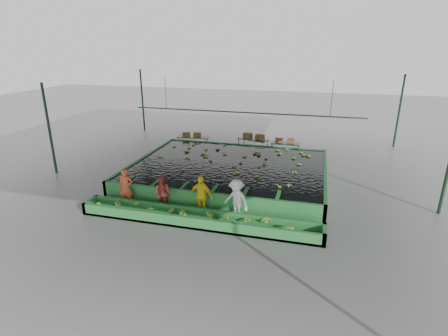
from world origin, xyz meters
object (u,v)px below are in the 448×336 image
(worker_d, at_px, (236,200))
(box_stack_mid, at_px, (254,139))
(box_stack_left, at_px, (192,137))
(box_stack_right, at_px, (285,143))
(packing_table_right, at_px, (285,149))
(flotation_tank, at_px, (229,172))
(sorting_trough, at_px, (198,218))
(worker_c, at_px, (201,196))
(packing_table_left, at_px, (193,143))
(packing_table_mid, at_px, (253,145))
(worker_b, at_px, (163,194))
(worker_a, at_px, (126,188))

(worker_d, height_order, box_stack_mid, worker_d)
(box_stack_left, distance_m, box_stack_right, 6.26)
(worker_d, bearing_deg, packing_table_right, 107.72)
(flotation_tank, xyz_separation_m, sorting_trough, (0.00, -5.10, -0.20))
(worker_d, bearing_deg, worker_c, -155.92)
(worker_d, distance_m, packing_table_left, 10.50)
(packing_table_mid, height_order, box_stack_left, box_stack_left)
(packing_table_left, bearing_deg, worker_b, -78.22)
(packing_table_right, height_order, box_stack_mid, box_stack_mid)
(sorting_trough, relative_size, packing_table_mid, 4.97)
(worker_a, height_order, packing_table_right, worker_a)
(worker_c, bearing_deg, worker_a, -171.34)
(worker_c, xyz_separation_m, box_stack_right, (2.53, 9.50, -0.03))
(packing_table_mid, distance_m, box_stack_right, 2.16)
(packing_table_left, bearing_deg, worker_a, -89.15)
(packing_table_left, xyz_separation_m, box_stack_right, (6.17, 0.37, 0.38))
(box_stack_left, xyz_separation_m, box_stack_right, (6.24, 0.45, -0.10))
(box_stack_mid, bearing_deg, worker_a, -112.10)
(worker_a, distance_m, worker_c, 3.50)
(sorting_trough, relative_size, worker_b, 6.37)
(packing_table_right, bearing_deg, packing_table_mid, 173.57)
(worker_b, xyz_separation_m, box_stack_left, (-1.98, 9.05, 0.16))
(sorting_trough, height_order, packing_table_mid, packing_table_mid)
(worker_c, xyz_separation_m, worker_d, (1.53, 0.00, -0.00))
(packing_table_left, relative_size, box_stack_mid, 1.45)
(worker_c, bearing_deg, flotation_tank, 97.12)
(worker_c, relative_size, worker_d, 1.00)
(worker_b, bearing_deg, worker_d, -1.83)
(worker_d, xyz_separation_m, packing_table_left, (-5.16, 9.13, -0.41))
(packing_table_right, height_order, box_stack_left, box_stack_left)
(flotation_tank, bearing_deg, worker_a, -130.06)
(box_stack_left, bearing_deg, worker_d, -59.95)
(flotation_tank, height_order, worker_a, worker_a)
(packing_table_mid, distance_m, box_stack_left, 4.20)
(worker_b, height_order, box_stack_mid, worker_b)
(worker_a, height_order, packing_table_mid, worker_a)
(packing_table_left, height_order, box_stack_left, box_stack_left)
(worker_a, distance_m, worker_b, 1.77)
(packing_table_left, distance_m, packing_table_right, 6.22)
(worker_d, distance_m, box_stack_mid, 9.78)
(flotation_tank, distance_m, packing_table_right, 5.68)
(packing_table_right, bearing_deg, worker_a, -122.83)
(packing_table_right, distance_m, box_stack_right, 0.44)
(packing_table_right, xyz_separation_m, box_stack_left, (-6.28, -0.37, 0.52))
(sorting_trough, xyz_separation_m, worker_b, (-1.85, 0.80, 0.54))
(flotation_tank, xyz_separation_m, worker_c, (-0.12, -4.30, 0.44))
(worker_b, relative_size, worker_d, 0.89)
(worker_a, height_order, packing_table_left, worker_a)
(box_stack_left, bearing_deg, packing_table_left, 49.30)
(packing_table_left, xyz_separation_m, packing_table_right, (6.21, 0.28, -0.05))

